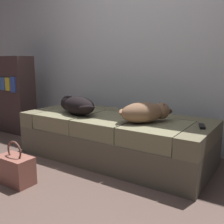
{
  "coord_description": "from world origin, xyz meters",
  "views": [
    {
      "loc": [
        1.46,
        -1.15,
        1.04
      ],
      "look_at": [
        0.0,
        1.06,
        0.51
      ],
      "focal_mm": 41.8,
      "sensor_mm": 36.0,
      "label": 1
    }
  ],
  "objects_px": {
    "dog_tan": "(146,112)",
    "couch": "(115,137)",
    "handbag": "(16,169)",
    "bookshelf": "(15,95)",
    "dog_dark": "(77,105)",
    "tv_remote": "(202,126)"
  },
  "relations": [
    {
      "from": "dog_dark",
      "to": "tv_remote",
      "type": "height_order",
      "value": "dog_dark"
    },
    {
      "from": "bookshelf",
      "to": "couch",
      "type": "bearing_deg",
      "value": -3.19
    },
    {
      "from": "handbag",
      "to": "tv_remote",
      "type": "bearing_deg",
      "value": 37.61
    },
    {
      "from": "dog_dark",
      "to": "handbag",
      "type": "height_order",
      "value": "dog_dark"
    },
    {
      "from": "couch",
      "to": "dog_dark",
      "type": "distance_m",
      "value": 0.53
    },
    {
      "from": "dog_tan",
      "to": "bookshelf",
      "type": "distance_m",
      "value": 2.19
    },
    {
      "from": "couch",
      "to": "handbag",
      "type": "xyz_separation_m",
      "value": [
        -0.38,
        -0.98,
        -0.1
      ]
    },
    {
      "from": "tv_remote",
      "to": "dog_tan",
      "type": "bearing_deg",
      "value": 170.98
    },
    {
      "from": "dog_tan",
      "to": "handbag",
      "type": "distance_m",
      "value": 1.26
    },
    {
      "from": "dog_dark",
      "to": "dog_tan",
      "type": "relative_size",
      "value": 1.14
    },
    {
      "from": "handbag",
      "to": "bookshelf",
      "type": "bearing_deg",
      "value": 142.51
    },
    {
      "from": "handbag",
      "to": "couch",
      "type": "bearing_deg",
      "value": 68.9
    },
    {
      "from": "handbag",
      "to": "bookshelf",
      "type": "relative_size",
      "value": 0.34
    },
    {
      "from": "handbag",
      "to": "bookshelf",
      "type": "xyz_separation_m",
      "value": [
        -1.4,
        1.08,
        0.43
      ]
    },
    {
      "from": "couch",
      "to": "dog_dark",
      "type": "height_order",
      "value": "dog_dark"
    },
    {
      "from": "dog_dark",
      "to": "tv_remote",
      "type": "bearing_deg",
      "value": 7.16
    },
    {
      "from": "couch",
      "to": "bookshelf",
      "type": "xyz_separation_m",
      "value": [
        -1.78,
        0.1,
        0.32
      ]
    },
    {
      "from": "dog_tan",
      "to": "dog_dark",
      "type": "bearing_deg",
      "value": -175.23
    },
    {
      "from": "dog_dark",
      "to": "bookshelf",
      "type": "distance_m",
      "value": 1.41
    },
    {
      "from": "dog_tan",
      "to": "couch",
      "type": "bearing_deg",
      "value": 167.77
    },
    {
      "from": "handbag",
      "to": "dog_dark",
      "type": "bearing_deg",
      "value": 90.81
    },
    {
      "from": "tv_remote",
      "to": "handbag",
      "type": "distance_m",
      "value": 1.65
    }
  ]
}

